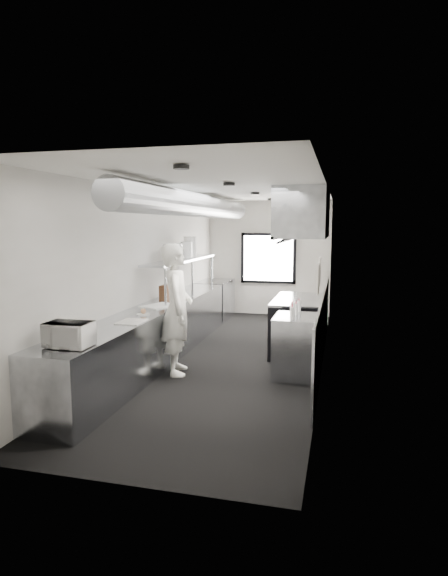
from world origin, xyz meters
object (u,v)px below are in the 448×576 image
Objects in this scene: knife_block at (164,293)px; small_plate at (143,314)px; squeeze_bottle_d at (296,309)px; plate_stack_c at (187,250)px; microwave at (69,335)px; plate_stack_a at (171,253)px; plate_stack_b at (176,252)px; deli_tub_b at (85,330)px; squeeze_bottle_e at (299,306)px; line_cook at (177,309)px; deli_tub_a at (66,335)px; far_work_table at (215,299)px; cutting_board at (160,306)px; squeeze_bottle_c at (293,309)px; squeeze_bottle_a at (292,313)px; exhaust_hood at (304,214)px; plate_stack_d at (190,247)px; prep_counter at (155,334)px; pass_shelf at (182,261)px; range at (298,325)px; bottle_station at (297,346)px; squeeze_bottle_b at (292,312)px.

small_plate is at bearing -78.47° from knife_block.
plate_stack_c is at bearing 140.87° from squeeze_bottle_d.
microwave is 3.47m from plate_stack_a.
small_plate is at bearing -85.42° from plate_stack_b.
deli_tub_b is at bearing -91.29° from plate_stack_b.
plate_stack_c is 2.97m from squeeze_bottle_e.
line_cook is 0.50m from small_plate.
microwave reaches higher than deli_tub_a.
far_work_table is 4.24m from line_cook.
small_plate is 2.33m from squeeze_bottle_e.
microwave is 4.39m from plate_stack_c.
squeeze_bottle_d is 0.94× the size of squeeze_bottle_e.
cutting_board is 0.67m from knife_block.
line_cook is 13.07× the size of deli_tub_a.
squeeze_bottle_c is 1.20× the size of squeeze_bottle_d.
squeeze_bottle_a is at bearing -23.84° from knife_block.
microwave is at bearing -120.38° from exhaust_hood.
plate_stack_d reaches higher than plate_stack_c.
deli_tub_a reaches higher than prep_counter.
line_cook is 1.70m from squeeze_bottle_a.
plate_stack_a is at bearing -171.57° from exhaust_hood.
plate_stack_b is at bearing 148.53° from squeeze_bottle_c.
squeeze_bottle_d reaches higher than cutting_board.
squeeze_bottle_e is at bearing 40.36° from deli_tub_b.
small_plate is 1.11× the size of squeeze_bottle_e.
line_cook is 9.75× the size of squeeze_bottle_c.
plate_stack_a is (-0.58, 1.33, 0.75)m from line_cook.
line_cook is 1.64m from plate_stack_a.
deli_tub_b is at bearing -90.81° from plate_stack_d.
squeeze_bottle_e is at bearing -87.69° from exhaust_hood.
pass_shelf is at bearing -91.07° from far_work_table.
microwave reaches higher than deli_tub_b.
knife_block is at bearing 157.95° from squeeze_bottle_c.
knife_block reaches higher than far_work_table.
plate_stack_b reaches higher than range.
microwave is (-0.49, -2.07, 0.06)m from line_cook.
exhaust_hood is 4.90× the size of microwave.
plate_stack_a is at bearing -171.35° from range.
bottle_station is 2.98× the size of plate_stack_b.
squeeze_bottle_b is (1.69, 0.08, 0.02)m from line_cook.
deli_tub_b reaches higher than bottle_station.
deli_tub_a is 0.85× the size of squeeze_bottle_a.
plate_stack_b is at bearing 155.92° from squeeze_bottle_e.
pass_shelf is at bearing 145.33° from squeeze_bottle_d.
pass_shelf reaches higher than squeeze_bottle_a.
squeeze_bottle_e is at bearing 48.98° from microwave.
prep_counter is 6.67× the size of bottle_station.
prep_counter is 2.45m from plate_stack_d.
microwave reaches higher than squeeze_bottle_c.
far_work_table is at bearing 90.80° from knife_block.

